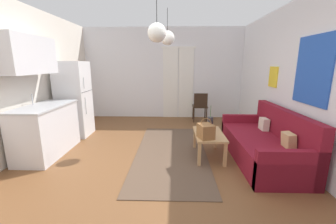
% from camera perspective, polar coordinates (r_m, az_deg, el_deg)
% --- Properties ---
extents(ground_plane, '(5.33, 7.53, 0.10)m').
position_cam_1_polar(ground_plane, '(3.50, -4.18, -16.06)').
color(ground_plane, brown).
extents(wall_back, '(4.93, 0.13, 2.70)m').
position_cam_1_polar(wall_back, '(6.58, -1.11, 10.24)').
color(wall_back, silver).
rests_on(wall_back, ground_plane).
extents(wall_right, '(0.12, 7.13, 2.70)m').
position_cam_1_polar(wall_right, '(3.71, 36.07, 5.96)').
color(wall_right, silver).
rests_on(wall_right, ground_plane).
extents(area_rug, '(1.30, 2.95, 0.01)m').
position_cam_1_polar(area_rug, '(4.09, 0.85, -10.75)').
color(area_rug, brown).
rests_on(area_rug, ground_plane).
extents(couch, '(0.90, 2.03, 0.89)m').
position_cam_1_polar(couch, '(4.09, 24.87, -7.99)').
color(couch, maroon).
rests_on(couch, ground_plane).
extents(coffee_table, '(0.50, 0.86, 0.44)m').
position_cam_1_polar(coffee_table, '(3.86, 10.98, -6.52)').
color(coffee_table, tan).
rests_on(coffee_table, ground_plane).
extents(bamboo_vase, '(0.10, 0.10, 0.47)m').
position_cam_1_polar(bamboo_vase, '(3.99, 11.30, -3.07)').
color(bamboo_vase, '#2D2D33').
rests_on(bamboo_vase, coffee_table).
extents(handbag, '(0.29, 0.32, 0.34)m').
position_cam_1_polar(handbag, '(3.55, 10.16, -5.08)').
color(handbag, brown).
rests_on(handbag, coffee_table).
extents(refrigerator, '(0.65, 0.62, 1.70)m').
position_cam_1_polar(refrigerator, '(5.30, -24.04, 3.14)').
color(refrigerator, white).
rests_on(refrigerator, ground_plane).
extents(kitchen_counter, '(0.63, 1.31, 2.11)m').
position_cam_1_polar(kitchen_counter, '(4.41, -30.77, -0.04)').
color(kitchen_counter, silver).
rests_on(kitchen_counter, ground_plane).
extents(accent_chair, '(0.43, 0.41, 0.84)m').
position_cam_1_polar(accent_chair, '(6.15, 8.66, 1.81)').
color(accent_chair, black).
rests_on(accent_chair, ground_plane).
extents(pendant_lamp_near, '(0.23, 0.23, 0.80)m').
position_cam_1_polar(pendant_lamp_near, '(2.80, -3.01, 20.61)').
color(pendant_lamp_near, black).
extents(pendant_lamp_far, '(0.28, 0.28, 0.70)m').
position_cam_1_polar(pendant_lamp_far, '(4.45, -0.15, 19.39)').
color(pendant_lamp_far, black).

